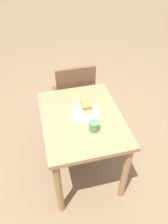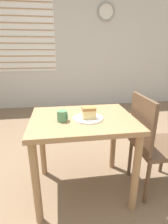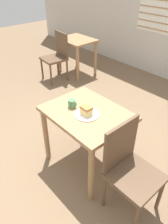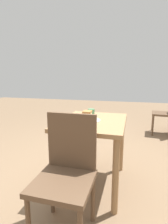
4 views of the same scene
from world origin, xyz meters
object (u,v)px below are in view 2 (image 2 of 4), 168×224
(dining_table_near, at_px, (83,132))
(coffee_mug, at_px, (62,116))
(cake_slice, at_px, (89,113))
(plate, at_px, (88,118))
(chair_near_window, at_px, (152,141))

(dining_table_near, distance_m, coffee_mug, 0.25)
(cake_slice, distance_m, coffee_mug, 0.22)
(dining_table_near, distance_m, cake_slice, 0.21)
(plate, height_order, coffee_mug, coffee_mug)
(chair_near_window, xyz_separation_m, coffee_mug, (-0.81, 0.00, 0.30))
(dining_table_near, bearing_deg, coffee_mug, -160.85)
(dining_table_near, xyz_separation_m, plate, (0.04, -0.04, 0.14))
(dining_table_near, distance_m, chair_near_window, 0.66)
(dining_table_near, bearing_deg, cake_slice, -49.14)
(plate, relative_size, coffee_mug, 2.82)
(chair_near_window, height_order, coffee_mug, chair_near_window)
(dining_table_near, height_order, cake_slice, cake_slice)
(dining_table_near, relative_size, chair_near_window, 0.94)
(chair_near_window, bearing_deg, plate, 87.63)
(dining_table_near, bearing_deg, chair_near_window, -5.56)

